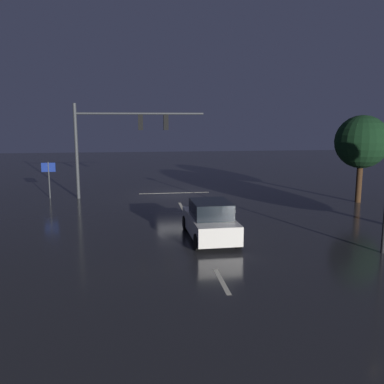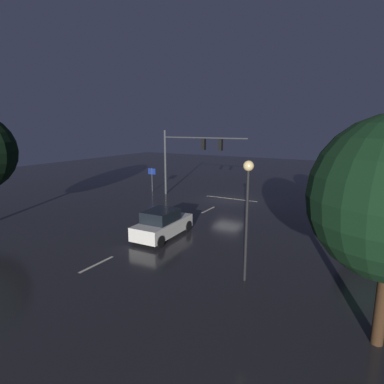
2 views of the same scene
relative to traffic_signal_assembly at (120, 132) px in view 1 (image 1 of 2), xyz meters
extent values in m
plane|color=#232326|center=(-3.68, -0.51, -4.35)|extent=(80.00, 80.00, 0.00)
cylinder|color=#383A3D|center=(2.81, 0.01, -1.25)|extent=(0.22, 0.22, 6.21)
cylinder|color=#383A3D|center=(-1.38, 0.01, 1.21)|extent=(8.37, 0.14, 0.14)
cube|color=black|center=(-1.38, 0.01, 0.64)|extent=(0.32, 0.36, 1.00)
sphere|color=red|center=(-1.38, -0.18, 0.96)|extent=(0.20, 0.20, 0.20)
sphere|color=black|center=(-1.38, -0.18, 0.64)|extent=(0.20, 0.20, 0.20)
sphere|color=black|center=(-1.38, -0.18, 0.32)|extent=(0.20, 0.20, 0.20)
cube|color=black|center=(-3.05, 0.01, 0.64)|extent=(0.32, 0.36, 1.00)
sphere|color=red|center=(-3.05, -0.18, 0.96)|extent=(0.20, 0.20, 0.20)
sphere|color=black|center=(-3.05, -0.18, 0.64)|extent=(0.20, 0.20, 0.20)
sphere|color=black|center=(-3.05, -0.18, 0.32)|extent=(0.20, 0.20, 0.20)
cube|color=beige|center=(-3.68, 3.49, -4.35)|extent=(0.16, 2.20, 0.01)
cube|color=beige|center=(-3.68, 9.49, -4.35)|extent=(0.16, 2.20, 0.01)
cube|color=beige|center=(-3.68, 15.49, -4.35)|extent=(0.16, 2.20, 0.01)
cube|color=beige|center=(-3.68, -1.19, -4.35)|extent=(5.00, 0.16, 0.01)
cube|color=silver|center=(-4.17, 10.54, -3.73)|extent=(1.93, 4.35, 0.80)
cube|color=black|center=(-4.18, 10.74, -2.99)|extent=(1.66, 2.15, 0.68)
cylinder|color=black|center=(-3.28, 8.97, -4.01)|extent=(0.24, 0.69, 0.68)
cylinder|color=black|center=(-4.96, 8.92, -4.01)|extent=(0.24, 0.69, 0.68)
cylinder|color=black|center=(-3.38, 12.17, -4.01)|extent=(0.24, 0.69, 0.68)
cylinder|color=black|center=(-5.06, 12.12, -4.01)|extent=(0.24, 0.69, 0.68)
sphere|color=#F9EFC6|center=(-3.46, 8.44, -3.68)|extent=(0.20, 0.20, 0.20)
sphere|color=#F9EFC6|center=(-4.75, 8.40, -3.68)|extent=(0.20, 0.20, 0.20)
cylinder|color=#383A3D|center=(4.70, -0.31, -3.14)|extent=(0.09, 0.09, 2.42)
cube|color=navy|center=(4.70, -0.31, -2.28)|extent=(0.90, 0.06, 0.60)
cylinder|color=#382314|center=(-14.91, 3.73, -3.06)|extent=(0.36, 0.36, 2.58)
sphere|color=black|center=(-14.91, 3.73, -0.54)|extent=(3.28, 3.28, 3.28)
camera|label=1|loc=(-1.01, 28.06, 0.81)|focal=39.08mm
camera|label=2|loc=(-15.03, 25.95, 2.28)|focal=30.26mm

